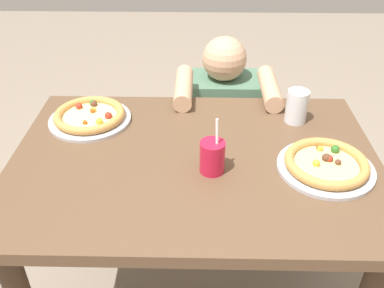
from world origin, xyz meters
name	(u,v)px	position (x,y,z in m)	size (l,w,h in m)	color
dining_table	(195,187)	(0.00, 0.00, 0.63)	(1.16, 0.81, 0.75)	brown
pizza_near	(326,164)	(0.40, -0.05, 0.77)	(0.29, 0.29, 0.04)	#B7B7BC
pizza_far	(90,116)	(-0.38, 0.22, 0.77)	(0.29, 0.29, 0.04)	#B7B7BC
drink_cup_colored	(212,157)	(0.05, -0.07, 0.80)	(0.08, 0.08, 0.18)	red
water_cup_clear	(297,106)	(0.35, 0.23, 0.81)	(0.08, 0.08, 0.12)	silver
diner_seated	(221,136)	(0.12, 0.64, 0.41)	(0.41, 0.52, 0.91)	#333847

